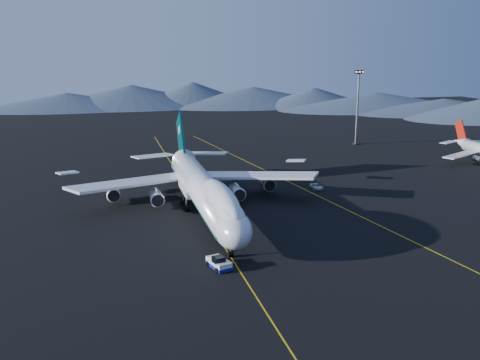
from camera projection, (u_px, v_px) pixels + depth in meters
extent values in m
plane|color=black|center=(203.00, 213.00, 118.67)|extent=(500.00, 500.00, 0.00)
cube|color=gold|center=(203.00, 213.00, 118.66)|extent=(0.25, 220.00, 0.01)
cube|color=gold|center=(312.00, 193.00, 135.32)|extent=(28.08, 198.09, 0.01)
cone|color=#3E4C5F|center=(67.00, 99.00, 325.10)|extent=(100.00, 100.00, 12.00)
cone|color=#3E4C5F|center=(193.00, 96.00, 344.48)|extent=(100.00, 100.00, 12.00)
cone|color=#3E4C5F|center=(314.00, 97.00, 339.10)|extent=(100.00, 100.00, 12.00)
cone|color=#3E4C5F|center=(444.00, 102.00, 309.54)|extent=(100.00, 100.00, 12.00)
cylinder|color=silver|center=(203.00, 189.00, 117.34)|extent=(6.50, 56.00, 6.50)
ellipsoid|color=silver|center=(233.00, 229.00, 90.99)|extent=(6.50, 10.40, 6.50)
ellipsoid|color=silver|center=(221.00, 200.00, 99.34)|extent=(5.13, 25.16, 5.85)
cube|color=black|center=(236.00, 226.00, 88.83)|extent=(3.60, 1.61, 1.29)
cone|color=silver|center=(181.00, 157.00, 148.19)|extent=(6.50, 12.00, 6.50)
cube|color=#043B3B|center=(202.00, 192.00, 118.49)|extent=(6.24, 60.00, 1.10)
cube|color=silver|center=(198.00, 188.00, 122.77)|extent=(7.50, 13.00, 1.60)
cube|color=silver|center=(133.00, 182.00, 124.75)|extent=(30.62, 23.28, 2.83)
cube|color=silver|center=(252.00, 175.00, 131.75)|extent=(30.62, 23.28, 2.83)
cylinder|color=slate|center=(156.00, 197.00, 122.86)|extent=(2.90, 5.50, 2.90)
cylinder|color=slate|center=(113.00, 193.00, 126.68)|extent=(2.90, 5.50, 2.90)
cylinder|color=slate|center=(236.00, 192.00, 127.45)|extent=(2.90, 5.50, 2.90)
cylinder|color=slate|center=(266.00, 183.00, 135.86)|extent=(2.90, 5.50, 2.90)
cube|color=#043B3B|center=(181.00, 140.00, 146.06)|extent=(0.55, 14.11, 15.94)
cube|color=silver|center=(153.00, 156.00, 147.69)|extent=(12.39, 9.47, 0.98)
cube|color=silver|center=(206.00, 153.00, 151.32)|extent=(12.39, 9.47, 0.98)
cylinder|color=black|center=(231.00, 254.00, 93.61)|extent=(0.90, 1.10, 1.10)
cube|color=silver|center=(219.00, 263.00, 88.97)|extent=(3.72, 5.39, 1.23)
cube|color=navy|center=(219.00, 265.00, 89.07)|extent=(3.89, 5.63, 0.56)
cube|color=black|center=(219.00, 258.00, 88.76)|extent=(2.21, 2.21, 1.00)
cone|color=silver|center=(460.00, 142.00, 185.53)|extent=(3.82, 7.04, 3.82)
cube|color=silver|center=(461.00, 155.00, 170.15)|extent=(16.88, 11.39, 0.35)
cylinder|color=slate|center=(478.00, 159.00, 169.17)|extent=(1.91, 3.52, 1.91)
cube|color=#9F1B0E|center=(461.00, 131.00, 185.09)|extent=(0.35, 6.85, 8.10)
imported|color=silver|center=(317.00, 186.00, 139.31)|extent=(2.45, 4.93, 1.35)
cylinder|color=black|center=(355.00, 144.00, 205.16)|extent=(2.59, 2.59, 0.43)
cylinder|color=slate|center=(357.00, 109.00, 202.00)|extent=(0.76, 0.76, 26.99)
cube|color=black|center=(359.00, 72.00, 198.71)|extent=(3.45, 0.86, 1.30)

